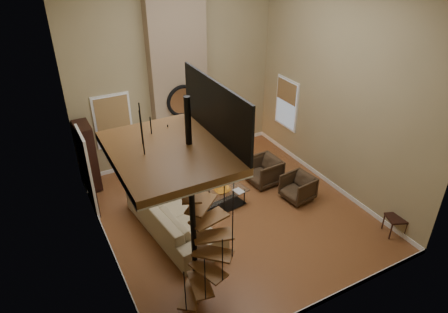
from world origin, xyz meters
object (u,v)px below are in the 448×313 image
armchair_near (266,170)px  side_chair (401,215)px  hutch (87,156)px  armchair_far (300,187)px  accent_lamp (229,141)px  floor_lamp (158,141)px  coffee_table (223,198)px  sofa (173,216)px

armchair_near → side_chair: side_chair is taller
hutch → armchair_far: hutch is taller
armchair_far → accent_lamp: 3.27m
armchair_far → floor_lamp: floor_lamp is taller
accent_lamp → armchair_far: bearing=-85.1°
coffee_table → sofa: bearing=-171.6°
armchair_near → coffee_table: bearing=-75.9°
coffee_table → side_chair: size_ratio=1.43×
armchair_near → floor_lamp: (-2.63, 1.10, 1.06)m
hutch → accent_lamp: hutch is taller
hutch → sofa: size_ratio=0.63×
hutch → armchair_near: hutch is taller
hutch → accent_lamp: 4.40m
hutch → coffee_table: size_ratio=1.36×
armchair_far → coffee_table: size_ratio=0.55×
sofa → accent_lamp: bearing=-53.9°
armchair_far → coffee_table: bearing=-113.5°
accent_lamp → hutch: bearing=-178.2°
coffee_table → hutch: bearing=136.6°
armchair_far → floor_lamp: 3.83m
hutch → armchair_near: (4.29, -2.03, -0.60)m
accent_lamp → sofa: bearing=-136.9°
hutch → sofa: bearing=-65.2°
coffee_table → armchair_far: bearing=-16.6°
sofa → floor_lamp: 2.11m
hutch → side_chair: size_ratio=1.95×
coffee_table → floor_lamp: 2.21m
sofa → accent_lamp: size_ratio=5.24×
armchair_far → side_chair: size_ratio=0.79×
floor_lamp → coffee_table: bearing=-57.5°
coffee_table → accent_lamp: (1.66, 2.68, -0.03)m
armchair_near → accent_lamp: bearing=175.5°
sofa → side_chair: size_ratio=3.07×
coffee_table → side_chair: (3.09, -2.76, 0.24)m
sofa → armchair_far: (3.36, -0.37, -0.04)m
coffee_table → floor_lamp: floor_lamp is taller
coffee_table → floor_lamp: bearing=122.5°
sofa → armchair_near: 3.11m
sofa → armchair_far: sofa is taller
sofa → armchair_near: size_ratio=3.43×
sofa → floor_lamp: size_ratio=1.67×
armchair_near → armchair_far: armchair_near is taller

